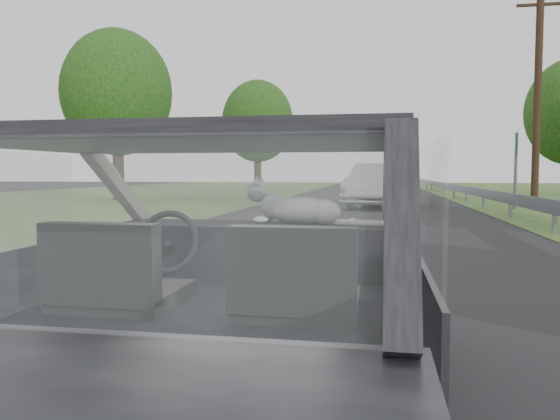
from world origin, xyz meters
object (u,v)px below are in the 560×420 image
at_px(subject_car, 222,294).
at_px(other_car, 378,185).
at_px(cat, 301,209).
at_px(utility_pole, 538,96).
at_px(highway_sign, 516,172).

height_order(subject_car, other_car, other_car).
height_order(subject_car, cat, subject_car).
relative_size(other_car, utility_pole, 0.61).
relative_size(cat, utility_pole, 0.07).
relative_size(cat, highway_sign, 0.23).
xyz_separation_m(cat, utility_pole, (6.09, 18.39, 3.00)).
relative_size(subject_car, utility_pole, 0.49).
distance_m(subject_car, highway_sign, 18.61).
relative_size(subject_car, cat, 6.60).
height_order(cat, other_car, other_car).
xyz_separation_m(subject_car, highway_sign, (5.40, 17.80, 0.61)).
xyz_separation_m(subject_car, cat, (0.28, 0.66, 0.36)).
xyz_separation_m(subject_car, other_car, (0.66, 18.52, 0.10)).
distance_m(cat, highway_sign, 17.89).
bearing_deg(highway_sign, subject_car, -95.21).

